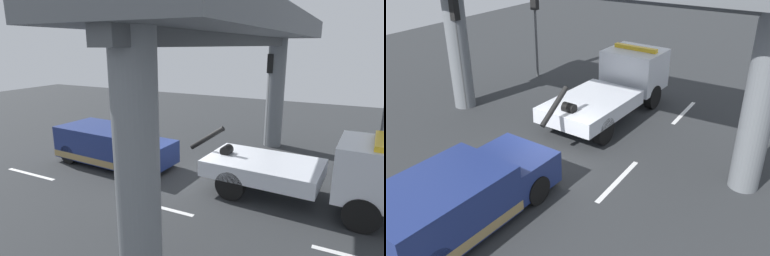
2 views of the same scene
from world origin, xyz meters
TOP-DOWN VIEW (x-y plane):
  - ground_plane at (0.00, 0.00)m, footprint 60.00×40.00m
  - lane_stripe_mid at (0.00, -2.49)m, footprint 2.60×0.16m
  - lane_stripe_east at (6.00, -2.49)m, footprint 2.60×0.16m
  - tow_truck_white at (4.65, -0.04)m, footprint 7.31×2.72m
  - towed_van_green at (-3.96, 0.00)m, footprint 5.31×2.46m
  - traffic_light_near at (1.52, 5.46)m, footprint 0.39×0.32m
  - traffic_light_far at (6.52, 5.46)m, footprint 0.39×0.32m

SIDE VIEW (x-z plane):
  - ground_plane at x=0.00m, z-range -0.10..0.00m
  - lane_stripe_mid at x=0.00m, z-range 0.00..0.01m
  - lane_stripe_east at x=6.00m, z-range 0.00..0.01m
  - towed_van_green at x=-3.96m, z-range -0.01..1.57m
  - tow_truck_white at x=4.65m, z-range -0.03..2.43m
  - traffic_light_far at x=6.52m, z-range 0.97..5.22m
  - traffic_light_near at x=1.52m, z-range 1.04..5.65m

